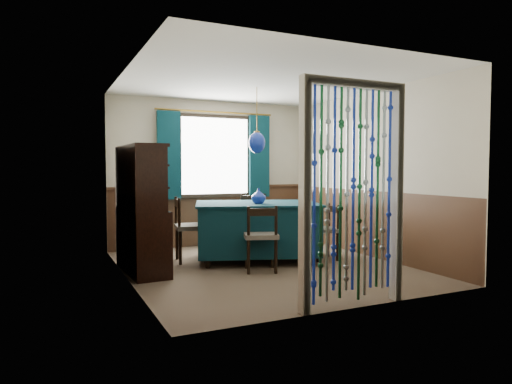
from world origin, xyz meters
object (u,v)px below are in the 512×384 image
vase_table (259,197)px  vase_sideboard (141,200)px  sideboard (141,228)px  bowl_shelf (151,184)px  chair_right (325,230)px  chair_far (252,221)px  chair_near (261,236)px  chair_left (189,227)px  pendant_lamp (257,142)px  dining_table (257,227)px

vase_table → vase_sideboard: bearing=164.8°
sideboard → bowl_shelf: size_ratio=7.03×
chair_right → vase_table: (-0.98, 0.21, 0.50)m
chair_far → vase_sideboard: bearing=46.3°
bowl_shelf → vase_sideboard: bearing=90.0°
chair_near → sideboard: sideboard is taller
chair_left → vase_sideboard: bearing=-76.5°
chair_right → sideboard: size_ratio=0.50×
pendant_lamp → chair_right: bearing=-20.2°
dining_table → chair_far: bearing=89.6°
dining_table → chair_far: chair_far is taller
pendant_lamp → chair_left: bearing=159.2°
chair_near → chair_left: size_ratio=0.93×
chair_far → bowl_shelf: size_ratio=3.97×
chair_near → vase_table: size_ratio=4.42×
sideboard → vase_sideboard: 0.46m
chair_near → bowl_shelf: bowl_shelf is taller
chair_near → pendant_lamp: (0.26, 0.68, 1.25)m
vase_sideboard → vase_table: bearing=-15.2°
dining_table → sideboard: 1.66m
chair_left → sideboard: (-0.74, -0.37, 0.08)m
dining_table → chair_near: (-0.26, -0.68, -0.02)m
chair_near → dining_table: bearing=88.2°
dining_table → vase_table: (-0.04, -0.14, 0.46)m
chair_right → dining_table: bearing=79.9°
vase_sideboard → chair_left: bearing=5.2°
chair_left → vase_table: size_ratio=4.72×
chair_right → pendant_lamp: (-0.95, 0.35, 1.28)m
chair_near → vase_sideboard: size_ratio=4.99×
dining_table → vase_table: 0.48m
chair_far → chair_left: (-1.18, -0.40, 0.00)m
chair_near → pendant_lamp: pendant_lamp is taller
dining_table → chair_left: 0.98m
sideboard → vase_sideboard: (0.06, 0.31, 0.33)m
vase_table → bowl_shelf: bowl_shelf is taller
chair_right → pendant_lamp: size_ratio=0.86×
sideboard → bowl_shelf: (0.06, -0.33, 0.57)m
sideboard → vase_table: bearing=-6.6°
chair_far → chair_left: size_ratio=0.99×
chair_near → chair_left: 1.22m
chair_near → bowl_shelf: (-1.34, 0.32, 0.68)m
dining_table → sideboard: size_ratio=1.25×
dining_table → bowl_shelf: 1.77m
sideboard → vase_sideboard: sideboard is taller
sideboard → vase_table: size_ratio=8.32×
chair_near → bowl_shelf: size_ratio=3.73×
dining_table → vase_sideboard: vase_sideboard is taller
dining_table → vase_table: size_ratio=10.36×
pendant_lamp → vase_table: pendant_lamp is taller
chair_far → chair_left: 1.24m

